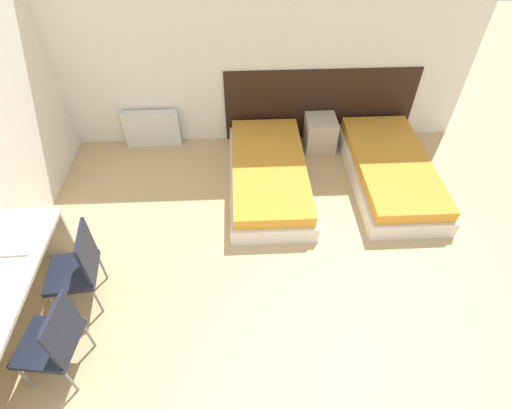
% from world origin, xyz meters
% --- Properties ---
extents(wall_back, '(6.00, 0.05, 2.70)m').
position_xyz_m(wall_back, '(0.00, 4.42, 1.35)').
color(wall_back, white).
rests_on(wall_back, ground_plane).
extents(headboard_panel, '(2.68, 0.03, 1.07)m').
position_xyz_m(headboard_panel, '(1.00, 4.38, 0.53)').
color(headboard_panel, black).
rests_on(headboard_panel, ground_plane).
extents(bed_near_window, '(1.00, 2.04, 0.36)m').
position_xyz_m(bed_near_window, '(0.21, 3.33, 0.18)').
color(bed_near_window, silver).
rests_on(bed_near_window, ground_plane).
extents(bed_near_door, '(1.00, 2.04, 0.36)m').
position_xyz_m(bed_near_door, '(1.79, 3.33, 0.18)').
color(bed_near_door, silver).
rests_on(bed_near_door, ground_plane).
extents(nightstand, '(0.42, 0.44, 0.46)m').
position_xyz_m(nightstand, '(1.00, 4.13, 0.23)').
color(nightstand, beige).
rests_on(nightstand, ground_plane).
extents(radiator, '(0.78, 0.12, 0.54)m').
position_xyz_m(radiator, '(-1.40, 4.30, 0.27)').
color(radiator, silver).
rests_on(radiator, ground_plane).
extents(desk, '(0.57, 1.84, 0.74)m').
position_xyz_m(desk, '(-2.22, 1.37, 0.57)').
color(desk, beige).
rests_on(desk, ground_plane).
extents(chair_near_laptop, '(0.50, 0.50, 0.94)m').
position_xyz_m(chair_near_laptop, '(-1.70, 1.73, 0.50)').
color(chair_near_laptop, black).
rests_on(chair_near_laptop, ground_plane).
extents(chair_near_notebook, '(0.51, 0.51, 0.94)m').
position_xyz_m(chair_near_notebook, '(-1.70, 1.01, 0.50)').
color(chair_near_notebook, black).
rests_on(chair_near_notebook, ground_plane).
extents(laptop, '(0.35, 0.26, 0.34)m').
position_xyz_m(laptop, '(-2.25, 1.81, 0.80)').
color(laptop, silver).
rests_on(laptop, desk).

